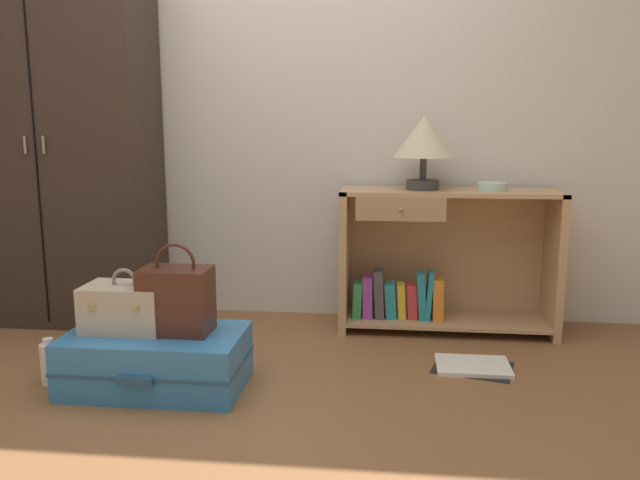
% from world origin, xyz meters
% --- Properties ---
extents(ground_plane, '(9.00, 9.00, 0.00)m').
position_xyz_m(ground_plane, '(0.00, 0.00, 0.00)').
color(ground_plane, brown).
extents(back_wall, '(6.40, 0.10, 2.60)m').
position_xyz_m(back_wall, '(0.00, 1.50, 1.30)').
color(back_wall, beige).
rests_on(back_wall, ground_plane).
extents(wardrobe, '(1.03, 0.47, 1.97)m').
position_xyz_m(wardrobe, '(-1.16, 1.20, 0.99)').
color(wardrobe, '#33261E').
rests_on(wardrobe, ground_plane).
extents(bookshelf, '(1.13, 0.38, 0.75)m').
position_xyz_m(bookshelf, '(0.90, 1.26, 0.36)').
color(bookshelf, tan).
rests_on(bookshelf, ground_plane).
extents(table_lamp, '(0.32, 0.32, 0.38)m').
position_xyz_m(table_lamp, '(0.81, 1.24, 1.01)').
color(table_lamp, '#3D3838').
rests_on(table_lamp, bookshelf).
extents(bowl, '(0.16, 0.16, 0.04)m').
position_xyz_m(bowl, '(1.17, 1.24, 0.77)').
color(bowl, silver).
rests_on(bowl, bookshelf).
extents(suitcase_large, '(0.74, 0.45, 0.24)m').
position_xyz_m(suitcase_large, '(-0.31, 0.32, 0.12)').
color(suitcase_large, teal).
rests_on(suitcase_large, ground_plane).
extents(train_case, '(0.33, 0.23, 0.27)m').
position_xyz_m(train_case, '(-0.44, 0.34, 0.34)').
color(train_case, '#B7A88E').
rests_on(train_case, suitcase_large).
extents(handbag, '(0.28, 0.19, 0.38)m').
position_xyz_m(handbag, '(-0.22, 0.34, 0.38)').
color(handbag, '#472319').
rests_on(handbag, suitcase_large).
extents(bottle, '(0.07, 0.07, 0.20)m').
position_xyz_m(bottle, '(-0.78, 0.31, 0.09)').
color(bottle, white).
rests_on(bottle, ground_plane).
extents(open_book_on_floor, '(0.40, 0.34, 0.02)m').
position_xyz_m(open_book_on_floor, '(1.03, 0.69, 0.01)').
color(open_book_on_floor, white).
rests_on(open_book_on_floor, ground_plane).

